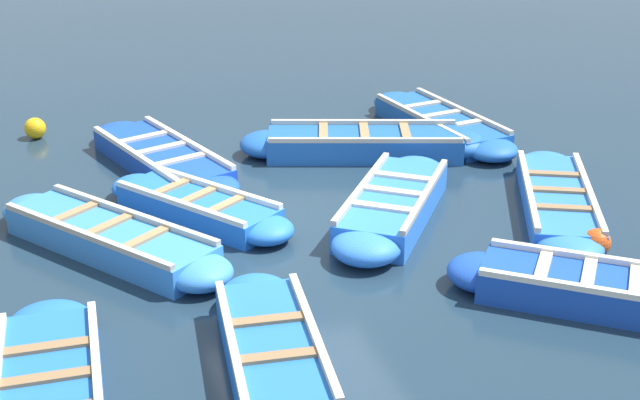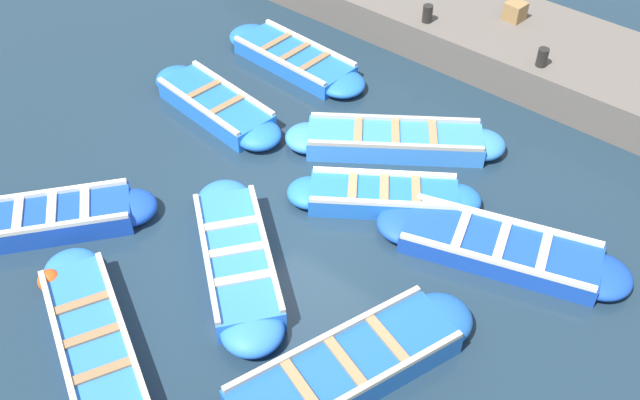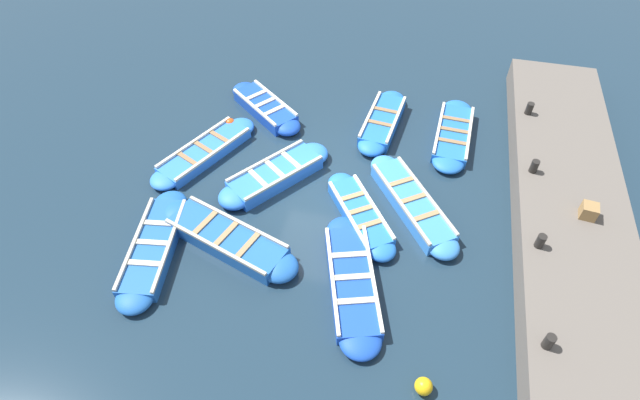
% 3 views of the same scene
% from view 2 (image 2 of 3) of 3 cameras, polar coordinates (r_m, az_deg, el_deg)
% --- Properties ---
extents(ground_plane, '(120.00, 120.00, 0.00)m').
position_cam_2_polar(ground_plane, '(11.81, -1.59, -2.04)').
color(ground_plane, '#1C303F').
extents(boat_near_quay, '(2.88, 3.58, 0.43)m').
position_cam_2_polar(boat_near_quay, '(13.17, 5.71, 4.50)').
color(boat_near_quay, '#3884E0').
rests_on(boat_near_quay, ground).
extents(boat_far_corner, '(2.84, 3.33, 0.46)m').
position_cam_2_polar(boat_far_corner, '(11.13, -6.33, -4.53)').
color(boat_far_corner, blue).
rests_on(boat_far_corner, ground).
extents(boat_mid_row, '(4.10, 2.14, 0.45)m').
position_cam_2_polar(boat_mid_row, '(9.89, 1.93, -12.87)').
color(boat_mid_row, '#1E59AD').
rests_on(boat_mid_row, ground).
extents(boat_outer_right, '(2.36, 3.70, 0.36)m').
position_cam_2_polar(boat_outer_right, '(10.63, -16.84, -10.38)').
color(boat_outer_right, blue).
rests_on(boat_outer_right, ground).
extents(boat_broadside, '(2.03, 3.96, 0.38)m').
position_cam_2_polar(boat_broadside, '(11.58, 13.55, -3.62)').
color(boat_broadside, '#1947B7').
rests_on(boat_broadside, ground).
extents(boat_inner_gap, '(2.99, 2.61, 0.44)m').
position_cam_2_polar(boat_inner_gap, '(12.38, -19.57, -1.33)').
color(boat_inner_gap, '#1947B7').
rests_on(boat_inner_gap, ground).
extents(boat_bow_out, '(1.19, 3.30, 0.43)m').
position_cam_2_polar(boat_bow_out, '(14.06, -7.93, 7.14)').
color(boat_bow_out, blue).
rests_on(boat_bow_out, ground).
extents(boat_end_of_row, '(1.12, 3.48, 0.38)m').
position_cam_2_polar(boat_end_of_row, '(15.27, -1.95, 10.69)').
color(boat_end_of_row, blue).
rests_on(boat_end_of_row, ground).
extents(boat_centre, '(2.39, 2.99, 0.39)m').
position_cam_2_polar(boat_centre, '(12.11, 4.87, 0.30)').
color(boat_centre, blue).
rests_on(boat_centre, ground).
extents(quay_wall, '(2.64, 13.35, 0.75)m').
position_cam_2_polar(quay_wall, '(15.93, 13.76, 11.84)').
color(quay_wall, '#605951').
rests_on(quay_wall, ground).
extents(bollard_mid_north, '(0.20, 0.20, 0.35)m').
position_cam_2_polar(bollard_mid_north, '(14.47, 16.58, 10.38)').
color(bollard_mid_north, black).
rests_on(bollard_mid_north, quay_wall).
extents(bollard_mid_south, '(0.20, 0.20, 0.35)m').
position_cam_2_polar(bollard_mid_south, '(15.39, 8.19, 13.88)').
color(bollard_mid_south, black).
rests_on(bollard_mid_south, quay_wall).
extents(wooden_crate, '(0.40, 0.40, 0.36)m').
position_cam_2_polar(wooden_crate, '(15.80, 14.65, 13.75)').
color(wooden_crate, olive).
rests_on(wooden_crate, quay_wall).
extents(buoy_orange_near, '(0.35, 0.35, 0.35)m').
position_cam_2_polar(buoy_orange_near, '(11.50, -19.87, -5.82)').
color(buoy_orange_near, '#E05119').
rests_on(buoy_orange_near, ground).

